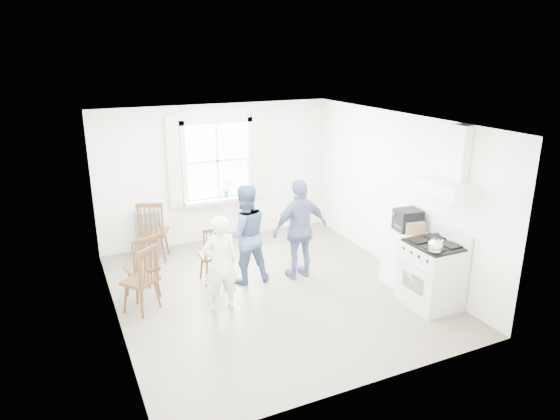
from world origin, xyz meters
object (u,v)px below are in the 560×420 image
object	(u,v)px
gas_stove	(432,274)
person_right	(300,229)
low_cabinet	(404,258)
stereo_stack	(408,220)
windsor_chair_a	(144,261)
windsor_chair_b	(215,249)
windsor_chair_c	(145,272)
person_mid	(245,234)
person_left	(220,264)

from	to	relation	value
gas_stove	person_right	size ratio (longest dim) A/B	0.68
low_cabinet	stereo_stack	world-z (taller)	stereo_stack
windsor_chair_a	windsor_chair_b	bearing A→B (deg)	3.34
low_cabinet	windsor_chair_b	xyz separation A→B (m)	(-2.67, 1.27, 0.14)
gas_stove	windsor_chair_c	distance (m)	4.04
gas_stove	low_cabinet	bearing A→B (deg)	84.32
person_mid	person_left	bearing A→B (deg)	50.89
low_cabinet	stereo_stack	xyz separation A→B (m)	(0.02, 0.02, 0.61)
windsor_chair_a	person_mid	distance (m)	1.57
low_cabinet	windsor_chair_b	distance (m)	2.96
windsor_chair_c	person_left	distance (m)	1.04
windsor_chair_a	person_right	bearing A→B (deg)	-6.63
stereo_stack	person_left	bearing A→B (deg)	171.61
stereo_stack	windsor_chair_c	xyz separation A→B (m)	(-3.84, 0.80, -0.46)
low_cabinet	gas_stove	bearing A→B (deg)	-95.68
windsor_chair_b	windsor_chair_a	bearing A→B (deg)	-176.66
person_left	person_mid	bearing A→B (deg)	-132.12
stereo_stack	windsor_chair_b	xyz separation A→B (m)	(-2.69, 1.26, -0.48)
gas_stove	windsor_chair_a	bearing A→B (deg)	152.62
low_cabinet	person_right	xyz separation A→B (m)	(-1.35, 0.93, 0.37)
person_mid	person_right	distance (m)	0.88
low_cabinet	windsor_chair_b	world-z (taller)	windsor_chair_b
windsor_chair_c	person_right	bearing A→B (deg)	2.76
low_cabinet	windsor_chair_b	bearing A→B (deg)	154.47
gas_stove	windsor_chair_b	distance (m)	3.26
windsor_chair_a	person_left	distance (m)	1.19
low_cabinet	person_mid	distance (m)	2.51
stereo_stack	gas_stove	bearing A→B (deg)	-97.24
stereo_stack	windsor_chair_b	size ratio (longest dim) A/B	0.42
stereo_stack	person_mid	bearing A→B (deg)	152.93
windsor_chair_b	person_right	bearing A→B (deg)	-14.61
windsor_chair_b	person_mid	distance (m)	0.52
windsor_chair_b	windsor_chair_c	distance (m)	1.24
stereo_stack	person_right	size ratio (longest dim) A/B	0.25
windsor_chair_a	person_mid	world-z (taller)	person_mid
windsor_chair_b	gas_stove	bearing A→B (deg)	-37.23
gas_stove	windsor_chair_c	xyz separation A→B (m)	(-3.75, 1.51, 0.12)
gas_stove	person_mid	bearing A→B (deg)	139.04
low_cabinet	person_mid	world-z (taller)	person_mid
windsor_chair_b	person_left	world-z (taller)	person_left
windsor_chair_a	person_right	size ratio (longest dim) A/B	0.61
windsor_chair_c	person_left	size ratio (longest dim) A/B	0.70
low_cabinet	person_right	size ratio (longest dim) A/B	0.55
gas_stove	person_right	distance (m)	2.10
stereo_stack	person_right	bearing A→B (deg)	146.27
person_mid	windsor_chair_c	bearing A→B (deg)	15.09
windsor_chair_a	windsor_chair_c	world-z (taller)	windsor_chair_a
windsor_chair_c	person_mid	size ratio (longest dim) A/B	0.62
low_cabinet	person_left	xyz separation A→B (m)	(-2.85, 0.44, 0.25)
windsor_chair_c	windsor_chair_b	bearing A→B (deg)	21.94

